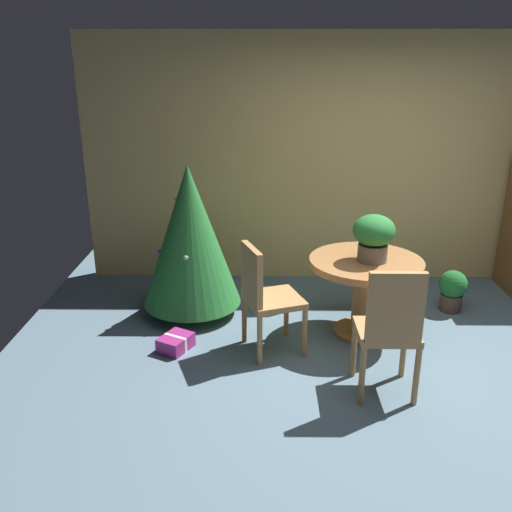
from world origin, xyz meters
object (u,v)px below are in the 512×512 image
wooden_chair_left (265,294)px  gift_box_purple (176,343)px  flower_vase (374,235)px  wooden_chair_near (390,327)px  round_dining_table (365,280)px  gift_box_cream (268,300)px  potted_plant (452,289)px  holiday_tree (190,236)px

wooden_chair_left → gift_box_purple: (-0.75, 0.00, -0.46)m
flower_vase → wooden_chair_near: (-0.04, -0.94, -0.38)m
round_dining_table → gift_box_cream: round_dining_table is taller
potted_plant → gift_box_purple: bearing=-162.7°
gift_box_cream → wooden_chair_left: bearing=-92.5°
round_dining_table → gift_box_cream: size_ratio=4.10×
wooden_chair_left → holiday_tree: holiday_tree is taller
wooden_chair_left → potted_plant: (1.82, 0.80, -0.30)m
round_dining_table → wooden_chair_near: 0.97m
flower_vase → wooden_chair_left: flower_vase is taller
flower_vase → wooden_chair_near: 1.01m
round_dining_table → holiday_tree: holiday_tree is taller
holiday_tree → wooden_chair_left: bearing=-46.5°
holiday_tree → gift_box_purple: bearing=-94.7°
wooden_chair_left → holiday_tree: (-0.69, 0.73, 0.26)m
flower_vase → holiday_tree: holiday_tree is taller
gift_box_cream → gift_box_purple: (-0.79, -0.79, -0.04)m
wooden_chair_near → gift_box_cream: wooden_chair_near is taller
wooden_chair_left → gift_box_purple: size_ratio=2.69×
holiday_tree → gift_box_cream: size_ratio=6.08×
flower_vase → potted_plant: size_ratio=0.98×
round_dining_table → gift_box_cream: 1.05m
round_dining_table → holiday_tree: size_ratio=0.68×
wooden_chair_near → potted_plant: wooden_chair_near is taller
flower_vase → potted_plant: flower_vase is taller
wooden_chair_near → wooden_chair_left: bearing=143.1°
gift_box_cream → gift_box_purple: size_ratio=0.69×
gift_box_purple → wooden_chair_near: bearing=-22.0°
wooden_chair_near → wooden_chair_left: 1.09m
gift_box_cream → gift_box_purple: 1.12m
potted_plant → holiday_tree: bearing=-178.3°
wooden_chair_near → potted_plant: 1.77m
round_dining_table → gift_box_purple: (-1.62, -0.31, -0.45)m
wooden_chair_near → gift_box_purple: (-1.62, 0.65, -0.50)m
wooden_chair_near → gift_box_cream: size_ratio=4.23×
flower_vase → holiday_tree: 1.67m
flower_vase → gift_box_purple: flower_vase is taller
holiday_tree → flower_vase: bearing=-15.5°
potted_plant → wooden_chair_left: bearing=-156.1°
flower_vase → holiday_tree: bearing=164.5°
gift_box_cream → potted_plant: potted_plant is taller
round_dining_table → flower_vase: flower_vase is taller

